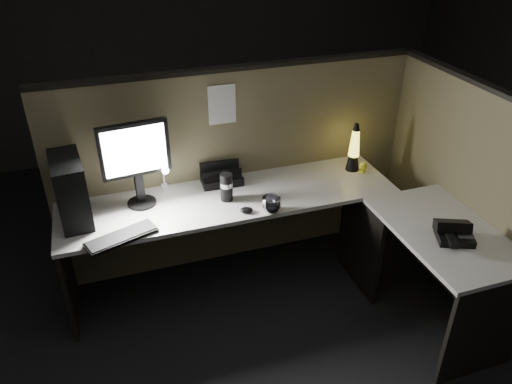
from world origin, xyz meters
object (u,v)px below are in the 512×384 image
object	(u,v)px
monitor	(136,156)
desk_phone	(454,232)
pc_tower	(71,190)
lava_lamp	(354,151)
keyboard	(121,237)

from	to	relation	value
monitor	desk_phone	bearing A→B (deg)	-36.84
pc_tower	desk_phone	world-z (taller)	pc_tower
desk_phone	pc_tower	bearing A→B (deg)	179.36
pc_tower	lava_lamp	distance (m)	1.98
pc_tower	lava_lamp	bearing A→B (deg)	-4.17
keyboard	desk_phone	bearing A→B (deg)	-38.38
pc_tower	desk_phone	distance (m)	2.33
pc_tower	monitor	bearing A→B (deg)	3.07
pc_tower	lava_lamp	xyz separation A→B (m)	(1.98, 0.04, -0.06)
desk_phone	monitor	bearing A→B (deg)	172.83
monitor	lava_lamp	world-z (taller)	monitor
monitor	desk_phone	xyz separation A→B (m)	(1.71, -1.00, -0.30)
keyboard	lava_lamp	xyz separation A→B (m)	(1.73, 0.35, 0.14)
lava_lamp	desk_phone	world-z (taller)	lava_lamp
keyboard	lava_lamp	size ratio (longest dim) A/B	1.16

